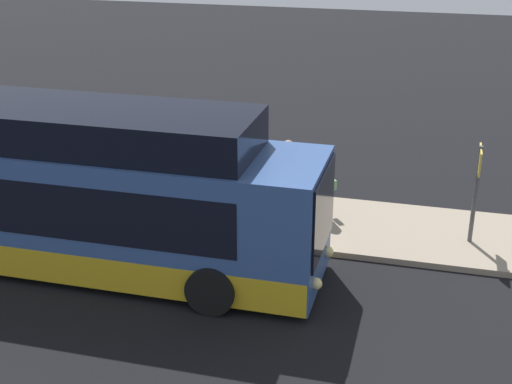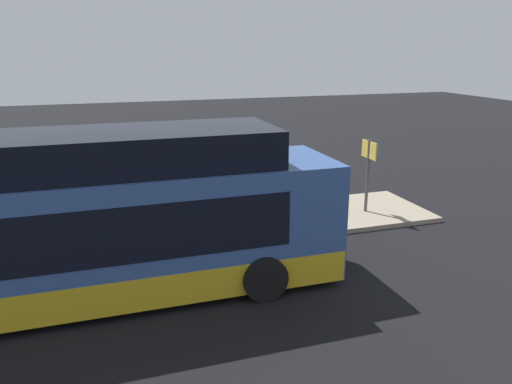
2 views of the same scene
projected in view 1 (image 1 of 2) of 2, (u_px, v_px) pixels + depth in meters
The scene contains 8 objects.
ground at pixel (94, 262), 15.83m from camera, with size 80.00×80.00×0.00m, color black.
platform at pixel (150, 205), 18.62m from camera, with size 20.00×3.13×0.15m.
bus_lead at pixel (44, 192), 15.40m from camera, with size 12.13×2.81×3.59m.
passenger_boarding at pixel (287, 172), 17.81m from camera, with size 0.60×0.58×1.84m.
passenger_waiting at pixel (260, 165), 18.35m from camera, with size 0.56×0.67×1.80m.
passenger_with_bags at pixel (322, 182), 17.48m from camera, with size 0.62×0.58×1.66m.
suitcase at pixel (282, 188), 18.67m from camera, with size 0.37×0.24×0.88m.
sign_post at pixel (477, 180), 15.91m from camera, with size 0.10×0.84×2.32m.
Camera 1 is at (7.06, -12.64, 7.51)m, focal length 50.00 mm.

